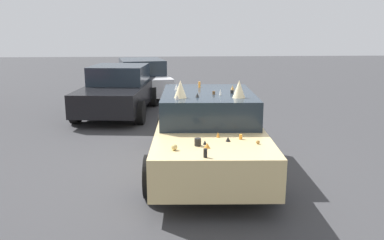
{
  "coord_description": "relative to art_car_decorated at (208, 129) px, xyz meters",
  "views": [
    {
      "loc": [
        -7.15,
        0.76,
        2.57
      ],
      "look_at": [
        0.0,
        0.3,
        0.9
      ],
      "focal_mm": 36.87,
      "sensor_mm": 36.0,
      "label": 1
    }
  ],
  "objects": [
    {
      "name": "ground_plane",
      "position": [
        -0.02,
        0.0,
        -0.72
      ],
      "size": [
        60.0,
        60.0,
        0.0
      ],
      "primitive_type": "plane",
      "color": "#38383A"
    },
    {
      "name": "art_car_decorated",
      "position": [
        0.0,
        0.0,
        0.0
      ],
      "size": [
        4.77,
        2.29,
        1.71
      ],
      "rotation": [
        0.0,
        0.0,
        3.09
      ],
      "color": "#D8BC7F",
      "rests_on": "ground"
    },
    {
      "name": "parked_sedan_far_left",
      "position": [
        8.04,
        1.73,
        -0.0
      ],
      "size": [
        4.7,
        2.53,
        1.43
      ],
      "rotation": [
        0.0,
        0.0,
        0.19
      ],
      "color": "silver",
      "rests_on": "ground"
    },
    {
      "name": "parked_sedan_behind_right",
      "position": [
        4.87,
        2.24,
        -0.0
      ],
      "size": [
        4.35,
        2.36,
        1.46
      ],
      "rotation": [
        0.0,
        0.0,
        3.03
      ],
      "color": "black",
      "rests_on": "ground"
    }
  ]
}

